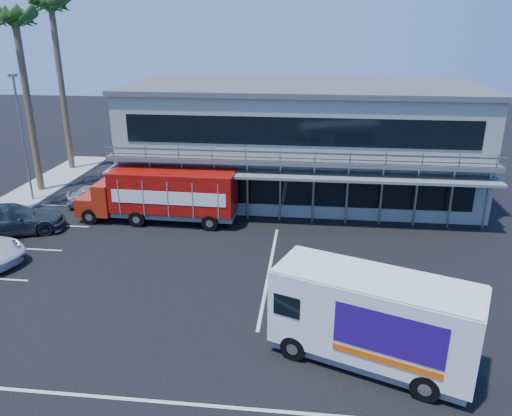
# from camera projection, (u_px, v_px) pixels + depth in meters

# --- Properties ---
(ground) EXTENTS (120.00, 120.00, 0.00)m
(ground) POSITION_uv_depth(u_px,v_px,m) (215.00, 301.00, 20.83)
(ground) COLOR black
(ground) RESTS_ON ground
(building) EXTENTS (22.40, 12.00, 7.30)m
(building) POSITION_uv_depth(u_px,v_px,m) (301.00, 140.00, 33.16)
(building) COLOR gray
(building) RESTS_ON ground
(palm_e) EXTENTS (2.80, 2.80, 12.25)m
(palm_e) POSITION_uv_depth(u_px,v_px,m) (16.00, 29.00, 30.83)
(palm_e) COLOR brown
(palm_e) RESTS_ON ground
(palm_f) EXTENTS (2.80, 2.80, 13.25)m
(palm_f) POSITION_uv_depth(u_px,v_px,m) (52.00, 15.00, 35.68)
(palm_f) COLOR brown
(palm_f) RESTS_ON ground
(light_pole_far) EXTENTS (0.50, 0.25, 8.09)m
(light_pole_far) POSITION_uv_depth(u_px,v_px,m) (22.00, 133.00, 31.02)
(light_pole_far) COLOR gray
(light_pole_far) RESTS_ON ground
(red_truck) EXTENTS (9.25, 2.45, 3.10)m
(red_truck) POSITION_uv_depth(u_px,v_px,m) (163.00, 194.00, 28.66)
(red_truck) COLOR #AD220E
(red_truck) RESTS_ON ground
(white_van) EXTENTS (7.04, 4.51, 3.25)m
(white_van) POSITION_uv_depth(u_px,v_px,m) (373.00, 319.00, 16.50)
(white_van) COLOR white
(white_van) RESTS_ON ground
(parked_car_d) EXTENTS (6.02, 4.33, 1.62)m
(parked_car_d) POSITION_uv_depth(u_px,v_px,m) (11.00, 219.00, 27.37)
(parked_car_d) COLOR #2B3239
(parked_car_d) RESTS_ON ground
(parked_car_e) EXTENTS (4.31, 2.96, 1.36)m
(parked_car_e) POSITION_uv_depth(u_px,v_px,m) (100.00, 195.00, 31.66)
(parked_car_e) COLOR gray
(parked_car_e) RESTS_ON ground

